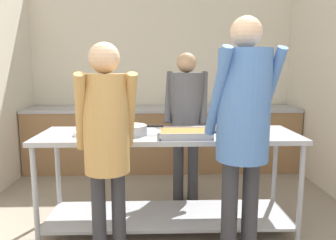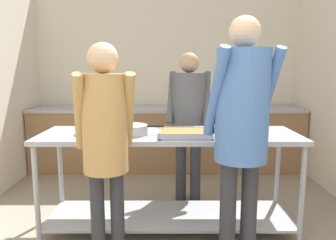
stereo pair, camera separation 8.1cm
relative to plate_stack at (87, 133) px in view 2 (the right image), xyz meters
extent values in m
cube|color=beige|center=(0.66, 2.26, 0.41)|extent=(3.99, 0.06, 2.65)
cube|color=olive|center=(0.66, 1.89, -0.48)|extent=(3.83, 0.62, 0.86)
cube|color=#9EA0A8|center=(0.66, 1.89, -0.03)|extent=(3.83, 0.65, 0.04)
cube|color=black|center=(1.19, 1.89, -0.02)|extent=(0.50, 0.37, 0.02)
cube|color=#9EA0A8|center=(0.69, 0.07, -0.04)|extent=(2.26, 0.70, 0.04)
cube|color=#9EA0A8|center=(0.69, 0.07, -0.79)|extent=(2.18, 0.62, 0.02)
cylinder|color=#9EA0A8|center=(-0.39, -0.23, -0.49)|extent=(0.04, 0.04, 0.85)
cylinder|color=#9EA0A8|center=(1.78, -0.23, -0.49)|extent=(0.04, 0.04, 0.85)
cylinder|color=#9EA0A8|center=(-0.39, 0.38, -0.49)|extent=(0.04, 0.04, 0.85)
cylinder|color=#9EA0A8|center=(1.78, 0.38, -0.49)|extent=(0.04, 0.04, 0.85)
cylinder|color=white|center=(0.00, 0.00, -0.01)|extent=(0.24, 0.24, 0.01)
cylinder|color=white|center=(0.00, 0.00, 0.00)|extent=(0.23, 0.23, 0.01)
cylinder|color=white|center=(0.00, 0.00, 0.01)|extent=(0.23, 0.23, 0.01)
cylinder|color=#9EA0A8|center=(0.37, 0.00, 0.02)|extent=(0.29, 0.29, 0.09)
cylinder|color=beige|center=(0.37, 0.00, 0.06)|extent=(0.25, 0.25, 0.01)
cylinder|color=black|center=(0.58, 0.00, 0.06)|extent=(0.14, 0.02, 0.02)
cube|color=#9EA0A8|center=(0.83, -0.08, -0.01)|extent=(0.43, 0.31, 0.01)
cube|color=#9E6B33|center=(0.83, -0.08, 0.01)|extent=(0.41, 0.28, 0.04)
cube|color=#9EA0A8|center=(0.83, -0.23, 0.01)|extent=(0.43, 0.01, 0.05)
cube|color=#9EA0A8|center=(0.83, 0.06, 0.01)|extent=(0.43, 0.01, 0.05)
cube|color=#9EA0A8|center=(0.62, -0.08, 0.01)|extent=(0.01, 0.31, 0.05)
cube|color=#9EA0A8|center=(1.04, -0.08, 0.01)|extent=(0.01, 0.31, 0.05)
cube|color=#9EA0A8|center=(1.29, 0.22, -0.01)|extent=(0.43, 0.31, 0.01)
cube|color=gold|center=(1.29, 0.22, 0.01)|extent=(0.40, 0.28, 0.04)
cube|color=#9EA0A8|center=(1.29, 0.07, 0.01)|extent=(0.43, 0.01, 0.05)
cube|color=#9EA0A8|center=(1.29, 0.37, 0.01)|extent=(0.43, 0.01, 0.05)
cube|color=#9EA0A8|center=(1.09, 0.22, 0.01)|extent=(0.01, 0.31, 0.05)
cube|color=#9EA0A8|center=(1.50, 0.22, 0.01)|extent=(0.01, 0.31, 0.05)
cylinder|color=#2D2D33|center=(0.18, -0.55, -0.54)|extent=(0.10, 0.10, 0.74)
cylinder|color=#2D2D33|center=(0.31, -0.51, -0.54)|extent=(0.10, 0.10, 0.74)
cylinder|color=tan|center=(0.08, -0.57, 0.25)|extent=(0.14, 0.32, 0.56)
cylinder|color=tan|center=(0.41, -0.49, 0.25)|extent=(0.14, 0.32, 0.56)
cylinder|color=tan|center=(0.25, -0.53, 0.17)|extent=(0.31, 0.31, 0.68)
sphere|color=tan|center=(0.25, -0.53, 0.62)|extent=(0.21, 0.21, 0.21)
cylinder|color=#2D2D33|center=(1.11, -0.58, -0.50)|extent=(0.12, 0.12, 0.83)
cylinder|color=#2D2D33|center=(1.27, -0.54, -0.50)|extent=(0.12, 0.12, 0.83)
cylinder|color=#4770B2|center=(1.00, -0.60, 0.39)|extent=(0.14, 0.34, 0.62)
cylinder|color=#4770B2|center=(1.37, -0.52, 0.39)|extent=(0.14, 0.34, 0.62)
cylinder|color=#4770B2|center=(1.19, -0.56, 0.30)|extent=(0.36, 0.36, 0.76)
sphere|color=tan|center=(1.19, -0.56, 0.78)|extent=(0.21, 0.21, 0.21)
cylinder|color=#2D2D33|center=(0.99, 0.71, -0.55)|extent=(0.12, 0.12, 0.73)
cylinder|color=#2D2D33|center=(0.83, 0.74, -0.55)|extent=(0.12, 0.12, 0.73)
cylinder|color=#4C4C51|center=(1.09, 0.70, 0.24)|extent=(0.12, 0.31, 0.55)
cylinder|color=#4C4C51|center=(0.72, 0.76, 0.24)|extent=(0.12, 0.31, 0.55)
cylinder|color=#4C4C51|center=(0.91, 0.73, 0.16)|extent=(0.36, 0.36, 0.68)
sphere|color=tan|center=(0.91, 0.73, 0.60)|extent=(0.21, 0.21, 0.21)
cylinder|color=brown|center=(1.73, 1.88, 0.09)|extent=(0.08, 0.08, 0.20)
cone|color=brown|center=(1.73, 1.88, 0.22)|extent=(0.07, 0.07, 0.08)
cylinder|color=black|center=(1.73, 1.88, 0.27)|extent=(0.03, 0.03, 0.02)
camera|label=1|loc=(0.60, -2.76, 0.55)|focal=35.00mm
camera|label=2|loc=(0.68, -2.76, 0.55)|focal=35.00mm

